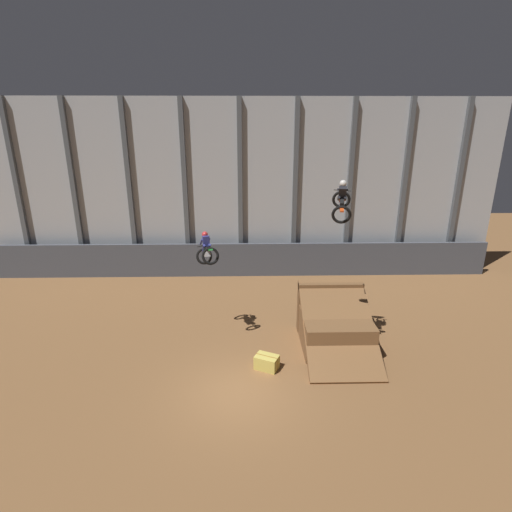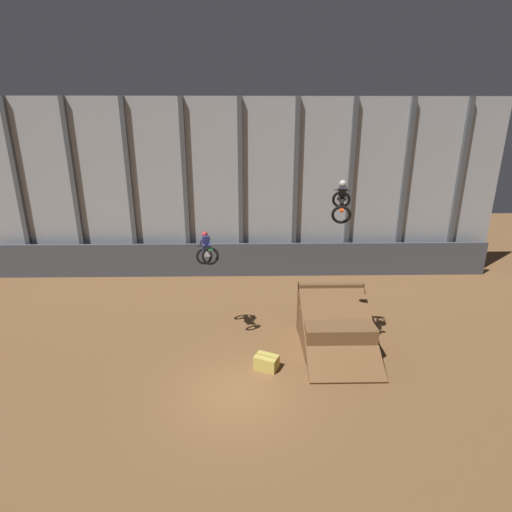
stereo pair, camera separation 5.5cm
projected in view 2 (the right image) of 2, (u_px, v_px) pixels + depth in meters
name	position (u px, v px, depth m)	size (l,w,h in m)	color
ground_plane	(236.00, 394.00, 14.49)	(60.00, 60.00, 0.00)	brown
arena_back_wall	(241.00, 190.00, 24.68)	(32.00, 0.40, 10.83)	#ADB2B7
lower_barrier	(241.00, 260.00, 25.37)	(31.36, 0.20, 2.15)	#474C56
dirt_ramp	(334.00, 325.00, 17.61)	(2.96, 4.49, 2.58)	brown
rider_bike_left_air	(207.00, 251.00, 17.07)	(1.20, 1.80, 1.63)	black
rider_bike_right_air	(342.00, 202.00, 15.19)	(1.05, 1.89, 1.60)	black
hay_bale_trackside	(266.00, 362.00, 15.91)	(1.07, 0.93, 0.57)	#CCB751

